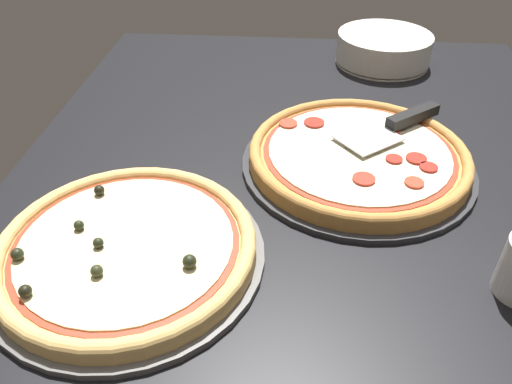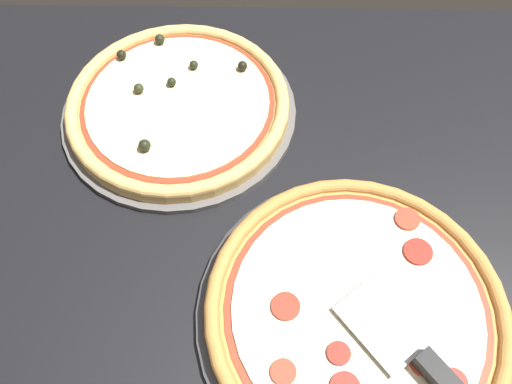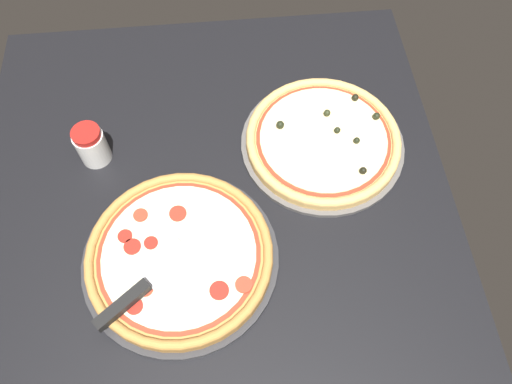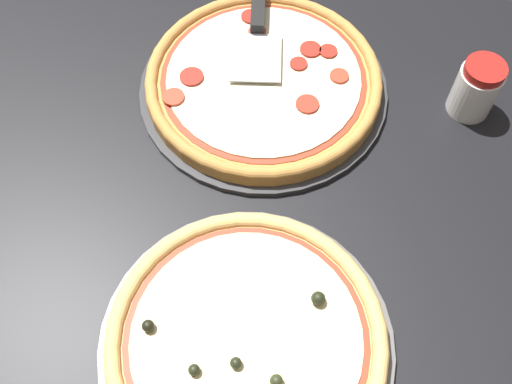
# 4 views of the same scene
# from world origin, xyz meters

# --- Properties ---
(ground_plane) EXTENTS (1.27, 1.02, 0.04)m
(ground_plane) POSITION_xyz_m (0.00, 0.00, -0.02)
(ground_plane) COLOR black
(pizza_pan_front) EXTENTS (0.39, 0.39, 0.01)m
(pizza_pan_front) POSITION_xyz_m (0.03, -0.07, 0.01)
(pizza_pan_front) COLOR #2D2D30
(pizza_pan_front) RESTS_ON ground_plane
(pizza_front) EXTENTS (0.37, 0.37, 0.03)m
(pizza_front) POSITION_xyz_m (0.03, -0.07, 0.03)
(pizza_front) COLOR #B77F3D
(pizza_front) RESTS_ON pizza_pan_front
(pizza_pan_back) EXTENTS (0.37, 0.37, 0.01)m
(pizza_pan_back) POSITION_xyz_m (-0.22, 0.25, 0.01)
(pizza_pan_back) COLOR #565451
(pizza_pan_back) RESTS_ON ground_plane
(pizza_back) EXTENTS (0.35, 0.35, 0.04)m
(pizza_back) POSITION_xyz_m (-0.22, 0.25, 0.02)
(pizza_back) COLOR #DBAD60
(pizza_back) RESTS_ON pizza_pan_back
(serving_spatula) EXTENTS (0.17, 0.20, 0.02)m
(serving_spatula) POSITION_xyz_m (0.11, -0.15, 0.05)
(serving_spatula) COLOR #B7B7BC
(serving_spatula) RESTS_ON pizza_front
(parmesan_shaker) EXTENTS (0.07, 0.07, 0.09)m
(parmesan_shaker) POSITION_xyz_m (-0.23, -0.25, 0.05)
(parmesan_shaker) COLOR white
(parmesan_shaker) RESTS_ON ground_plane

